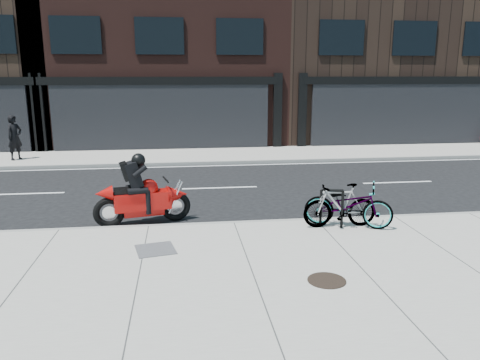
{
  "coord_description": "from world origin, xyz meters",
  "views": [
    {
      "loc": [
        -1.21,
        -12.5,
        3.6
      ],
      "look_at": [
        0.29,
        -0.84,
        0.9
      ],
      "focal_mm": 35.0,
      "sensor_mm": 36.0,
      "label": 1
    }
  ],
  "objects": [
    {
      "name": "utility_grate",
      "position": [
        -1.77,
        -3.52,
        0.14
      ],
      "size": [
        0.89,
        0.89,
        0.02
      ],
      "primitive_type": "cube",
      "rotation": [
        0.0,
        0.0,
        0.21
      ],
      "color": "#4C4C4E",
      "rests_on": "sidewalk_near"
    },
    {
      "name": "sidewalk_far",
      "position": [
        0.0,
        7.75,
        0.07
      ],
      "size": [
        60.0,
        3.5,
        0.13
      ],
      "primitive_type": "cube",
      "color": "gray",
      "rests_on": "ground"
    },
    {
      "name": "bike_rack",
      "position": [
        2.17,
        -2.6,
        0.66
      ],
      "size": [
        0.53,
        0.18,
        0.91
      ],
      "rotation": [
        0.0,
        0.0,
        -0.25
      ],
      "color": "black",
      "rests_on": "sidewalk_near"
    },
    {
      "name": "building_center",
      "position": [
        -2.0,
        14.5,
        7.25
      ],
      "size": [
        12.0,
        10.0,
        14.5
      ],
      "primitive_type": "cube",
      "color": "black",
      "rests_on": "ground"
    },
    {
      "name": "sidewalk_near",
      "position": [
        0.0,
        -5.0,
        0.07
      ],
      "size": [
        60.0,
        6.0,
        0.13
      ],
      "primitive_type": "cube",
      "color": "gray",
      "rests_on": "ground"
    },
    {
      "name": "manhole_cover",
      "position": [
        1.21,
        -5.35,
        0.14
      ],
      "size": [
        0.84,
        0.84,
        0.02
      ],
      "primitive_type": "cylinder",
      "rotation": [
        0.0,
        0.0,
        0.35
      ],
      "color": "black",
      "rests_on": "sidewalk_near"
    },
    {
      "name": "bicycle_front",
      "position": [
        2.57,
        -2.6,
        0.66
      ],
      "size": [
        2.11,
        1.41,
        1.05
      ],
      "primitive_type": "imported",
      "rotation": [
        0.0,
        0.0,
        1.18
      ],
      "color": "gray",
      "rests_on": "sidewalk_near"
    },
    {
      "name": "pedestrian",
      "position": [
        -7.88,
        7.36,
        1.04
      ],
      "size": [
        0.73,
        0.79,
        1.82
      ],
      "primitive_type": "imported",
      "rotation": [
        0.0,
        0.0,
        0.97
      ],
      "color": "black",
      "rests_on": "sidewalk_far"
    },
    {
      "name": "ground",
      "position": [
        0.0,
        0.0,
        0.0
      ],
      "size": [
        120.0,
        120.0,
        0.0
      ],
      "primitive_type": "plane",
      "color": "black",
      "rests_on": "ground"
    },
    {
      "name": "building_mideast",
      "position": [
        10.0,
        14.5,
        6.25
      ],
      "size": [
        12.0,
        10.0,
        12.5
      ],
      "primitive_type": "cube",
      "color": "black",
      "rests_on": "ground"
    },
    {
      "name": "motorcycle",
      "position": [
        -2.06,
        -1.37,
        0.71
      ],
      "size": [
        2.33,
        0.83,
        1.76
      ],
      "rotation": [
        0.0,
        0.0,
        0.21
      ],
      "color": "black",
      "rests_on": "ground"
    },
    {
      "name": "bicycle_rear",
      "position": [
        2.37,
        -2.6,
        0.64
      ],
      "size": [
        1.71,
        0.51,
        1.02
      ],
      "primitive_type": "imported",
      "rotation": [
        0.0,
        0.0,
        4.69
      ],
      "color": "gray",
      "rests_on": "sidewalk_near"
    }
  ]
}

